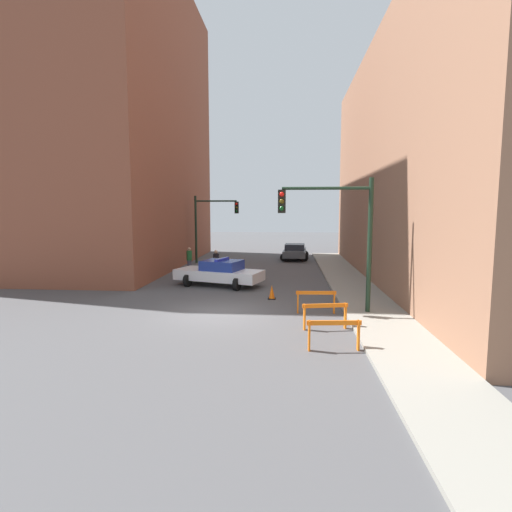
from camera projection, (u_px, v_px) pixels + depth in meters
The scene contains 14 objects.
ground_plane at pixel (218, 313), 15.88m from camera, with size 120.00×120.00×0.00m, color #4C4C4F.
sidewalk_right at pixel (377, 315), 15.37m from camera, with size 2.40×44.00×0.12m.
building_corner_left at pixel (90, 124), 29.52m from camera, with size 14.00×20.00×20.92m.
building_right at pixel (483, 160), 21.95m from camera, with size 12.00×28.00×13.67m.
traffic_light_near at pixel (339, 225), 15.39m from camera, with size 3.64×0.35×5.20m.
traffic_light_far at pixel (210, 219), 30.78m from camera, with size 3.44×0.35×5.20m.
police_car at pixel (220, 273), 21.61m from camera, with size 5.04×3.19×1.52m.
parked_car_near at pixel (295, 251), 33.32m from camera, with size 2.43×4.39×1.31m.
pedestrian_crossing at pixel (216, 263), 24.51m from camera, with size 0.50×0.50×1.66m.
pedestrian_corner at pixel (189, 260), 26.27m from camera, with size 0.49×0.49×1.66m.
barrier_front at pixel (334, 330), 11.58m from camera, with size 1.60×0.31×0.90m.
barrier_mid at pixel (325, 312), 13.68m from camera, with size 1.58×0.44×0.90m.
barrier_back at pixel (316, 298), 15.82m from camera, with size 1.60×0.25×0.90m.
traffic_cone at pixel (272, 292), 18.41m from camera, with size 0.36×0.36×0.66m.
Camera 1 is at (2.76, -15.34, 4.07)m, focal length 28.00 mm.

